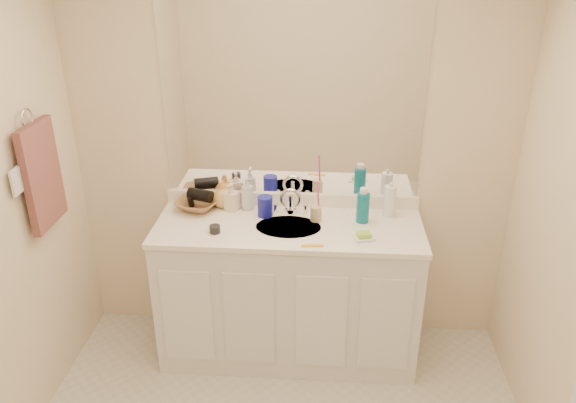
{
  "coord_description": "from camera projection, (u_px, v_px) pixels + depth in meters",
  "views": [
    {
      "loc": [
        0.2,
        -1.79,
        2.34
      ],
      "look_at": [
        0.0,
        0.97,
        1.05
      ],
      "focal_mm": 35.0,
      "sensor_mm": 36.0,
      "label": 1
    }
  ],
  "objects": [
    {
      "name": "wall_back",
      "position": [
        292.0,
        155.0,
        3.29
      ],
      "size": [
        2.6,
        0.02,
        2.4
      ],
      "primitive_type": "cube",
      "color": "beige",
      "rests_on": "floor"
    },
    {
      "name": "blue_mug",
      "position": [
        265.0,
        206.0,
        3.26
      ],
      "size": [
        0.12,
        0.12,
        0.12
      ],
      "primitive_type": "cylinder",
      "rotation": [
        0.0,
        0.0,
        -0.41
      ],
      "color": "#151A96",
      "rests_on": "countertop"
    },
    {
      "name": "clear_pump_bottle",
      "position": [
        389.0,
        201.0,
        3.24
      ],
      "size": [
        0.09,
        0.09,
        0.18
      ],
      "primitive_type": "cylinder",
      "rotation": [
        0.0,
        0.0,
        -0.42
      ],
      "color": "white",
      "rests_on": "countertop"
    },
    {
      "name": "orange_comb",
      "position": [
        312.0,
        246.0,
        2.95
      ],
      "size": [
        0.12,
        0.04,
        0.0
      ],
      "primitive_type": "cube",
      "rotation": [
        0.0,
        0.0,
        0.1
      ],
      "color": "orange",
      "rests_on": "countertop"
    },
    {
      "name": "vanity_cabinet",
      "position": [
        289.0,
        292.0,
        3.37
      ],
      "size": [
        1.5,
        0.55,
        0.85
      ],
      "primitive_type": "cube",
      "color": "silver",
      "rests_on": "floor"
    },
    {
      "name": "soap_bottle_cream",
      "position": [
        232.0,
        197.0,
        3.32
      ],
      "size": [
        0.1,
        0.1,
        0.17
      ],
      "primitive_type": "imported",
      "rotation": [
        0.0,
        0.0,
        -0.33
      ],
      "color": "#F6E1C8",
      "rests_on": "countertop"
    },
    {
      "name": "towel_ring",
      "position": [
        27.0,
        119.0,
        2.75
      ],
      "size": [
        0.01,
        0.11,
        0.11
      ],
      "primitive_type": "torus",
      "rotation": [
        0.0,
        1.57,
        0.0
      ],
      "color": "silver",
      "rests_on": "wall_left"
    },
    {
      "name": "soap_bottle_white",
      "position": [
        247.0,
        193.0,
        3.32
      ],
      "size": [
        0.08,
        0.08,
        0.2
      ],
      "primitive_type": "imported",
      "rotation": [
        0.0,
        0.0,
        0.03
      ],
      "color": "silver",
      "rests_on": "countertop"
    },
    {
      "name": "dark_jar",
      "position": [
        215.0,
        229.0,
        3.08
      ],
      "size": [
        0.06,
        0.06,
        0.04
      ],
      "primitive_type": "cylinder",
      "rotation": [
        0.0,
        0.0,
        0.0
      ],
      "color": "black",
      "rests_on": "countertop"
    },
    {
      "name": "mouthwash_bottle",
      "position": [
        363.0,
        208.0,
        3.18
      ],
      "size": [
        0.09,
        0.09,
        0.17
      ],
      "primitive_type": "cylinder",
      "rotation": [
        0.0,
        0.0,
        0.24
      ],
      "color": "#0A6580",
      "rests_on": "countertop"
    },
    {
      "name": "hand_towel",
      "position": [
        42.0,
        175.0,
        2.87
      ],
      "size": [
        0.04,
        0.32,
        0.55
      ],
      "primitive_type": "cube",
      "color": "brown",
      "rests_on": "towel_ring"
    },
    {
      "name": "soap_bottle_yellow",
      "position": [
        222.0,
        194.0,
        3.36
      ],
      "size": [
        0.17,
        0.17,
        0.17
      ],
      "primitive_type": "imported",
      "rotation": [
        0.0,
        0.0,
        -0.37
      ],
      "color": "#DFA957",
      "rests_on": "countertop"
    },
    {
      "name": "switch_plate",
      "position": [
        16.0,
        181.0,
        2.67
      ],
      "size": [
        0.01,
        0.08,
        0.13
      ],
      "primitive_type": "cube",
      "color": "white",
      "rests_on": "wall_left"
    },
    {
      "name": "wicker_basket",
      "position": [
        198.0,
        204.0,
        3.35
      ],
      "size": [
        0.31,
        0.31,
        0.06
      ],
      "primitive_type": "imported",
      "rotation": [
        0.0,
        0.0,
        -0.24
      ],
      "color": "brown",
      "rests_on": "countertop"
    },
    {
      "name": "mirror",
      "position": [
        292.0,
        95.0,
        3.13
      ],
      "size": [
        1.48,
        0.01,
        1.2
      ],
      "primitive_type": "cube",
      "color": "white",
      "rests_on": "wall_back"
    },
    {
      "name": "backsplash",
      "position": [
        292.0,
        199.0,
        3.39
      ],
      "size": [
        1.52,
        0.03,
        0.08
      ],
      "primitive_type": "cube",
      "color": "white",
      "rests_on": "countertop"
    },
    {
      "name": "toothbrush",
      "position": [
        318.0,
        197.0,
        3.16
      ],
      "size": [
        0.03,
        0.04,
        0.2
      ],
      "primitive_type": "cylinder",
      "rotation": [
        0.14,
        0.0,
        -0.43
      ],
      "color": "#D93992",
      "rests_on": "tan_cup"
    },
    {
      "name": "hair_dryer",
      "position": [
        200.0,
        195.0,
        3.33
      ],
      "size": [
        0.16,
        0.12,
        0.07
      ],
      "primitive_type": "cylinder",
      "rotation": [
        0.0,
        1.57,
        -0.32
      ],
      "color": "black",
      "rests_on": "wicker_basket"
    },
    {
      "name": "sink_basin",
      "position": [
        288.0,
        228.0,
        3.16
      ],
      "size": [
        0.37,
        0.37,
        0.02
      ],
      "primitive_type": "cylinder",
      "color": "#B2AA9C",
      "rests_on": "countertop"
    },
    {
      "name": "green_soap",
      "position": [
        364.0,
        235.0,
        3.02
      ],
      "size": [
        0.08,
        0.07,
        0.03
      ],
      "primitive_type": "cube",
      "rotation": [
        0.0,
        0.0,
        0.22
      ],
      "color": "#8FD534",
      "rests_on": "soap_dish"
    },
    {
      "name": "tan_cup",
      "position": [
        316.0,
        213.0,
        3.21
      ],
      "size": [
        0.07,
        0.07,
        0.09
      ],
      "primitive_type": "cylinder",
      "rotation": [
        0.0,
        0.0,
        -0.02
      ],
      "color": "#C3AF89",
      "rests_on": "countertop"
    },
    {
      "name": "soap_dish",
      "position": [
        364.0,
        238.0,
        3.02
      ],
      "size": [
        0.13,
        0.11,
        0.01
      ],
      "primitive_type": "cube",
      "rotation": [
        0.0,
        0.0,
        0.29
      ],
      "color": "white",
      "rests_on": "countertop"
    },
    {
      "name": "faucet",
      "position": [
        291.0,
        204.0,
        3.3
      ],
      "size": [
        0.02,
        0.02,
        0.11
      ],
      "primitive_type": "cylinder",
      "color": "silver",
      "rests_on": "countertop"
    },
    {
      "name": "countertop",
      "position": [
        289.0,
        227.0,
        3.18
      ],
      "size": [
        1.52,
        0.57,
        0.03
      ],
      "primitive_type": "cube",
      "color": "white",
      "rests_on": "vanity_cabinet"
    }
  ]
}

